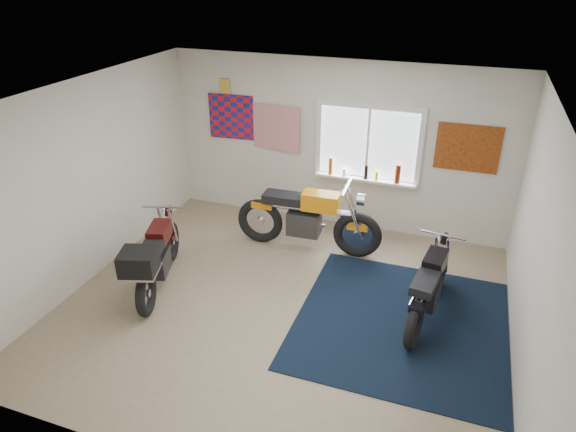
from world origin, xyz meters
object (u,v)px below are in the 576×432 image
(navy_rug, at_px, (401,323))
(yellow_triumph, at_px, (307,219))
(maroon_tourer, at_px, (155,258))
(black_chrome_bike, at_px, (429,288))

(navy_rug, relative_size, yellow_triumph, 1.15)
(yellow_triumph, relative_size, maroon_tourer, 1.21)
(yellow_triumph, distance_m, black_chrome_bike, 2.19)
(yellow_triumph, height_order, maroon_tourer, yellow_triumph)
(navy_rug, distance_m, black_chrome_bike, 0.55)
(navy_rug, distance_m, maroon_tourer, 3.26)
(black_chrome_bike, distance_m, maroon_tourer, 3.51)
(black_chrome_bike, bearing_deg, maroon_tourer, 108.58)
(black_chrome_bike, height_order, maroon_tourer, maroon_tourer)
(navy_rug, height_order, maroon_tourer, maroon_tourer)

